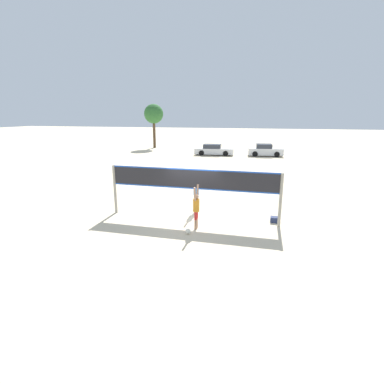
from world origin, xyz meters
name	(u,v)px	position (x,y,z in m)	size (l,w,h in m)	color
ground_plane	(192,219)	(0.00, 0.00, 0.00)	(200.00, 200.00, 0.00)	beige
volleyball_net	(192,184)	(0.00, 0.00, 1.74)	(8.23, 0.13, 2.46)	gray
player_spiker	(196,206)	(0.49, -1.15, 1.02)	(0.28, 0.68, 1.96)	tan
player_blocker	(196,190)	(-0.12, 1.32, 1.11)	(0.28, 0.70, 2.12)	beige
volleyball	(188,231)	(0.31, -1.86, 0.11)	(0.23, 0.23, 0.23)	silver
gear_bag	(275,220)	(3.89, 0.56, 0.13)	(0.43, 0.34, 0.26)	navy
parked_car_near	(214,150)	(-3.34, 23.71, 0.60)	(4.90, 2.14, 1.33)	silver
parked_car_mid	(265,151)	(2.91, 24.39, 0.66)	(4.26, 2.22, 1.45)	silver
tree_left_cluster	(154,114)	(-13.65, 29.85, 4.95)	(2.85, 2.85, 6.45)	#4C3823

